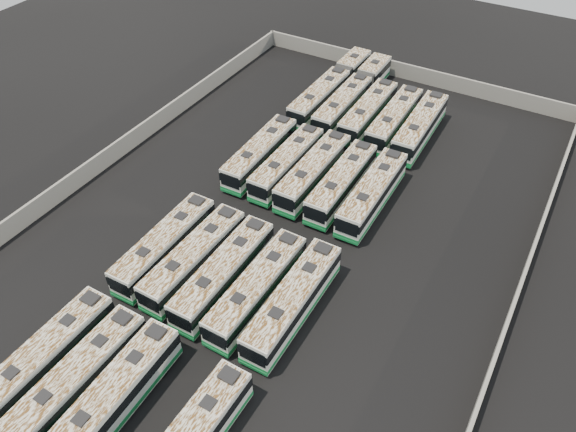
% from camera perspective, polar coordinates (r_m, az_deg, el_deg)
% --- Properties ---
extents(ground, '(140.00, 140.00, 0.00)m').
position_cam_1_polar(ground, '(55.19, -1.22, -1.92)').
color(ground, black).
rests_on(ground, ground).
extents(perimeter_wall, '(45.20, 73.20, 2.20)m').
position_cam_1_polar(perimeter_wall, '(54.44, -1.24, -1.09)').
color(perimeter_wall, gray).
rests_on(perimeter_wall, ground).
extents(bus_front_far_left, '(2.60, 12.29, 3.46)m').
position_cam_1_polar(bus_front_far_left, '(47.63, -23.37, -13.01)').
color(bus_front_far_left, beige).
rests_on(bus_front_far_left, ground).
extents(bus_front_left, '(2.71, 12.34, 3.47)m').
position_cam_1_polar(bus_front_left, '(45.59, -20.58, -15.25)').
color(bus_front_left, beige).
rests_on(bus_front_left, ground).
extents(bus_front_center, '(2.95, 12.55, 3.52)m').
position_cam_1_polar(bus_front_center, '(43.89, -17.32, -17.23)').
color(bus_front_center, beige).
rests_on(bus_front_center, ground).
extents(bus_midfront_far_left, '(2.77, 12.41, 3.49)m').
position_cam_1_polar(bus_midfront_far_left, '(52.85, -12.38, -2.90)').
color(bus_midfront_far_left, beige).
rests_on(bus_midfront_far_left, ground).
extents(bus_midfront_left, '(2.83, 12.48, 3.51)m').
position_cam_1_polar(bus_midfront_left, '(51.14, -9.49, -4.25)').
color(bus_midfront_left, beige).
rests_on(bus_midfront_left, ground).
extents(bus_midfront_center, '(2.74, 12.63, 3.56)m').
position_cam_1_polar(bus_midfront_center, '(49.49, -6.54, -5.80)').
color(bus_midfront_center, beige).
rests_on(bus_midfront_center, ground).
extents(bus_midfront_right, '(2.77, 12.50, 3.51)m').
position_cam_1_polar(bus_midfront_right, '(48.12, -3.16, -7.36)').
color(bus_midfront_right, beige).
rests_on(bus_midfront_right, ground).
extents(bus_midfront_far_right, '(2.78, 12.76, 3.59)m').
position_cam_1_polar(bus_midfront_far_right, '(47.07, 0.52, -8.69)').
color(bus_midfront_far_right, beige).
rests_on(bus_midfront_far_right, ground).
extents(bus_midback_far_left, '(2.90, 12.41, 3.48)m').
position_cam_1_polar(bus_midback_far_left, '(62.79, -2.84, 6.38)').
color(bus_midback_far_left, beige).
rests_on(bus_midback_far_left, ground).
extents(bus_midback_left, '(2.59, 12.23, 3.45)m').
position_cam_1_polar(bus_midback_left, '(61.26, -0.10, 5.39)').
color(bus_midback_left, beige).
rests_on(bus_midback_left, ground).
extents(bus_midback_center, '(2.72, 12.68, 3.57)m').
position_cam_1_polar(bus_midback_center, '(59.97, 2.59, 4.50)').
color(bus_midback_center, beige).
rests_on(bus_midback_center, ground).
extents(bus_midback_right, '(2.77, 12.46, 3.50)m').
position_cam_1_polar(bus_midback_right, '(58.78, 5.47, 3.39)').
color(bus_midback_right, beige).
rests_on(bus_midback_right, ground).
extents(bus_midback_far_right, '(2.83, 12.67, 3.56)m').
position_cam_1_polar(bus_midback_far_right, '(57.76, 8.56, 2.30)').
color(bus_midback_far_right, beige).
rests_on(bus_midback_far_right, ground).
extents(bus_back_far_left, '(2.72, 19.20, 3.48)m').
position_cam_1_polar(bus_back_far_left, '(75.59, 4.41, 12.95)').
color(bus_back_far_left, beige).
rests_on(bus_back_far_left, ground).
extents(bus_back_left, '(2.84, 19.20, 3.48)m').
position_cam_1_polar(bus_back_left, '(74.24, 6.66, 12.21)').
color(bus_back_left, beige).
rests_on(bus_back_left, ground).
extents(bus_back_center, '(2.80, 12.57, 3.54)m').
position_cam_1_polar(bus_back_center, '(70.57, 8.13, 10.40)').
color(bus_back_center, beige).
rests_on(bus_back_center, ground).
extents(bus_back_right, '(2.83, 12.53, 3.52)m').
position_cam_1_polar(bus_back_right, '(69.67, 10.72, 9.61)').
color(bus_back_right, beige).
rests_on(bus_back_right, ground).
extents(bus_back_far_right, '(2.97, 12.83, 3.60)m').
position_cam_1_polar(bus_back_far_right, '(68.80, 13.23, 8.79)').
color(bus_back_far_right, beige).
rests_on(bus_back_far_right, ground).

